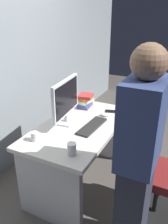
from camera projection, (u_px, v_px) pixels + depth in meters
ground_plane at (80, 181)px, 2.69m from camera, size 9.00×9.00×0.00m
desk at (80, 144)px, 2.49m from camera, size 1.32×0.72×0.72m
office_chair at (153, 175)px, 2.13m from camera, size 0.52×0.52×0.94m
person_at_desk at (138, 162)px, 1.62m from camera, size 0.40×0.24×1.64m
monitor at (66, 99)px, 2.34m from camera, size 0.54×0.16×0.46m
keyboard at (92, 126)px, 2.34m from camera, size 0.44×0.15×0.02m
mouse at (104, 115)px, 2.57m from camera, size 0.06×0.10×0.03m
cup_near_keyboard at (72, 149)px, 1.89m from camera, size 0.07×0.07×0.10m
cup_by_monitor at (35, 136)px, 2.10m from camera, size 0.07×0.07×0.08m
book_stack at (85, 101)px, 2.79m from camera, size 0.23×0.19×0.16m
cell_phone at (112, 111)px, 2.69m from camera, size 0.11×0.16×0.01m
handbag at (145, 152)px, 2.99m from camera, size 0.34×0.14×0.38m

